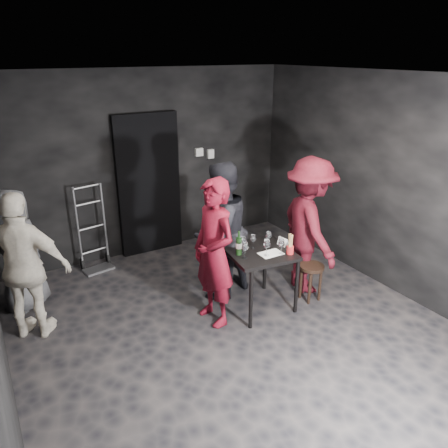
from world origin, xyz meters
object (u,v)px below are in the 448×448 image
woman_black (221,222)px  breadstick_cup (290,244)px  man_maroon (310,216)px  bystander_grey (18,252)px  bystander_cream (24,261)px  wine_bottle (239,246)px  server_red (214,244)px  hand_truck (95,254)px  tasting_table (259,258)px  stool (311,273)px

woman_black → breadstick_cup: bearing=102.8°
man_maroon → bystander_grey: 3.50m
bystander_cream → wine_bottle: (2.15, -0.74, -0.03)m
server_red → bystander_cream: server_red is taller
bystander_cream → woman_black: bearing=-154.8°
hand_truck → woman_black: bearing=-61.7°
bystander_grey → tasting_table: bearing=113.7°
hand_truck → bystander_grey: (-1.00, -0.60, 0.52)m
stool → wine_bottle: bearing=166.4°
stool → bystander_cream: bearing=162.7°
stool → bystander_grey: 3.49m
tasting_table → wine_bottle: size_ratio=2.63×
woman_black → server_red: bearing=33.1°
tasting_table → woman_black: woman_black is taller
server_red → man_maroon: bearing=85.0°
server_red → bystander_grey: 2.31m
breadstick_cup → bystander_cream: bearing=159.2°
tasting_table → wine_bottle: 0.34m
wine_bottle → breadstick_cup: (0.52, -0.28, 0.01)m
hand_truck → tasting_table: size_ratio=1.63×
bystander_cream → bystander_grey: bearing=-56.5°
tasting_table → wine_bottle: bearing=170.9°
tasting_table → woman_black: (-0.23, 0.51, 0.33)m
tasting_table → bystander_cream: bystander_cream is taller
server_red → woman_black: size_ratio=0.97×
bystander_cream → bystander_grey: bystander_cream is taller
hand_truck → tasting_table: hand_truck is taller
woman_black → wine_bottle: size_ratio=6.87×
man_maroon → woman_black: bearing=80.3°
tasting_table → stool: bearing=-15.3°
woman_black → bystander_cream: size_ratio=1.11×
bystander_cream → bystander_grey: (-0.01, 0.63, -0.15)m
bystander_grey → bystander_cream: bearing=55.1°
tasting_table → server_red: size_ratio=0.39×
hand_truck → bystander_cream: size_ratio=0.69×
hand_truck → breadstick_cup: size_ratio=4.72×
woman_black → bystander_cream: woman_black is taller
server_red → breadstick_cup: 0.89m
bystander_cream → bystander_grey: 0.65m
bystander_grey → server_red: bearing=107.1°
stool → breadstick_cup: 0.65m
man_maroon → bystander_cream: bearing=91.2°
hand_truck → man_maroon: man_maroon is taller
hand_truck → bystander_grey: size_ratio=0.83×
woman_black → hand_truck: bearing=-71.6°
woman_black → man_maroon: (1.02, -0.44, 0.03)m
tasting_table → wine_bottle: (-0.26, 0.04, 0.21)m
woman_black → wine_bottle: (-0.03, -0.47, -0.12)m
server_red → bystander_cream: (-1.83, 0.74, -0.07)m
wine_bottle → bystander_cream: bearing=161.1°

